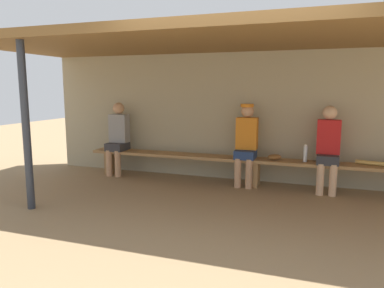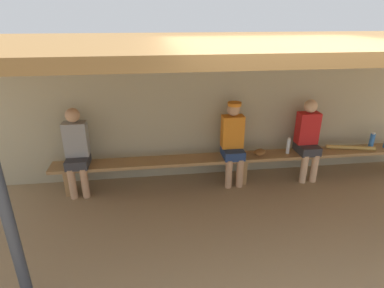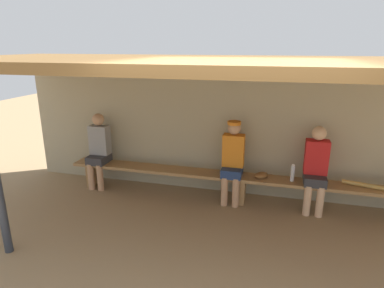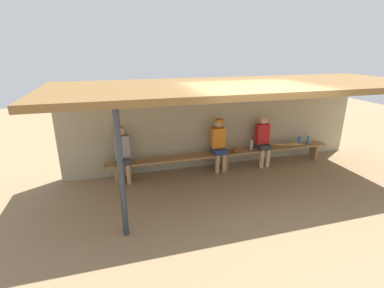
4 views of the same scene
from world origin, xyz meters
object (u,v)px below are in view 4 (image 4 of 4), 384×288
Objects in this scene: water_bottle_green at (252,145)px; player_middle at (263,139)px; baseball_glove_dark_brown at (235,150)px; baseball_bat at (288,145)px; player_with_sunglasses at (219,143)px; water_bottle_clear at (308,140)px; support_post at (121,176)px; bench at (225,155)px; player_in_white at (123,152)px; water_bottle_orange at (300,140)px.

player_middle is at bearing 1.54° from water_bottle_green.
baseball_glove_dark_brown is 0.30× the size of baseball_bat.
water_bottle_clear is at bearing -0.10° from player_with_sunglasses.
water_bottle_clear is at bearing -0.17° from player_middle.
support_post is at bearing -8.72° from baseball_glove_dark_brown.
bench is at bearing -179.84° from player_middle.
player_with_sunglasses is 0.52m from baseball_glove_dark_brown.
player_in_white reaches higher than water_bottle_green.
player_middle is at bearing 0.00° from player_in_white.
player_in_white is 4.82× the size of water_bottle_orange.
player_in_white is at bearing 179.95° from water_bottle_clear.
player_middle reaches higher than bench.
water_bottle_green reaches higher than baseball_glove_dark_brown.
bench is at bearing 179.57° from water_bottle_green.
bench is (2.67, 2.10, -0.71)m from support_post.
water_bottle_clear is 0.33× the size of baseball_bat.
water_bottle_green is at bearing -0.43° from bench.
player_with_sunglasses reaches higher than player_in_white.
baseball_glove_dark_brown is (-1.97, -0.03, -0.09)m from water_bottle_orange.
water_bottle_orange is (1.18, 0.02, -0.14)m from player_middle.
player_in_white is 3.64m from player_middle.
water_bottle_orange reaches higher than baseball_bat.
baseball_glove_dark_brown is (-2.23, -0.00, -0.08)m from water_bottle_clear.
player_with_sunglasses is at bearing 40.21° from support_post.
support_post is 8.16× the size of water_bottle_green.
player_middle is 0.35m from water_bottle_green.
player_middle is (3.74, 2.10, -0.37)m from support_post.
player_in_white reaches higher than water_bottle_orange.
player_middle reaches higher than baseball_glove_dark_brown.
bench is 2.59m from player_in_white.
player_middle is at bearing -0.02° from player_with_sunglasses.
player_with_sunglasses is 4.86× the size of water_bottle_orange.
water_bottle_clear is (2.51, -0.00, 0.20)m from bench.
water_bottle_green is at bearing 31.49° from support_post.
player_with_sunglasses reaches higher than water_bottle_clear.
support_post reaches higher than water_bottle_green.
bench is at bearing -1.11° from player_with_sunglasses.
player_with_sunglasses is 5.09× the size of water_bottle_clear.
water_bottle_clear is at bearing 22.06° from support_post.
bench is 2.26m from water_bottle_orange.
bench is 4.49× the size of player_in_white.
water_bottle_clear is at bearing -4.95° from water_bottle_orange.
player_with_sunglasses is at bearing -45.28° from baseball_glove_dark_brown.
baseball_glove_dark_brown is (2.95, 2.09, -0.60)m from support_post.
player_with_sunglasses reaches higher than player_middle.
bench is at bearing 179.97° from water_bottle_clear.
bench is 21.67× the size of water_bottle_orange.
water_bottle_green reaches higher than bench.
player_in_white and player_middle have the same top height.
water_bottle_green is (-1.76, -0.00, 0.00)m from water_bottle_clear.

